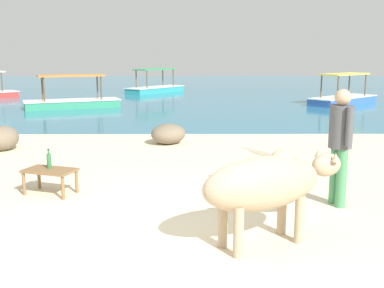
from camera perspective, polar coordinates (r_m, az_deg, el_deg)
name	(u,v)px	position (r m, az deg, el deg)	size (l,w,h in m)	color
sand_beach	(167,238)	(5.56, -3.11, -11.32)	(18.00, 14.00, 0.04)	beige
water_surface	(184,91)	(27.23, -0.97, 6.49)	(60.00, 36.00, 0.03)	teal
cow	(267,183)	(5.17, 9.06, -4.76)	(1.83, 1.22, 1.06)	tan
low_bench_table	(50,173)	(7.35, -16.91, -3.42)	(0.86, 0.67, 0.38)	brown
bottle	(49,161)	(7.38, -17.02, -1.94)	(0.07, 0.07, 0.30)	#2D6B38
deck_chair_near	(254,165)	(7.33, 7.55, -2.57)	(0.92, 0.91, 0.68)	brown
person_standing	(340,139)	(6.70, 17.62, 0.64)	(0.32, 0.50, 1.62)	#428956
shore_rock_large	(168,134)	(10.97, -2.89, 1.24)	(0.85, 0.73, 0.47)	#756651
shore_rock_medium	(3,138)	(11.02, -22.06, 0.67)	(0.78, 0.62, 0.54)	#756651
boat_green	(72,101)	(19.14, -14.37, 5.12)	(3.84, 2.42, 1.29)	#338E66
boat_blue	(343,98)	(20.88, 17.92, 5.40)	(3.53, 3.28, 1.29)	#3866B7
boat_teal	(155,88)	(25.87, -4.49, 6.87)	(3.16, 3.61, 1.29)	teal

